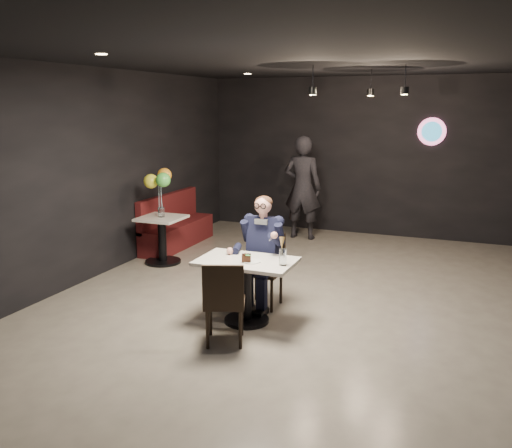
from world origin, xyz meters
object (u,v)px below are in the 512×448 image
at_px(balloon_vase, 161,212).
at_px(passerby, 303,188).
at_px(seated_man, 264,250).
at_px(side_table, 162,238).
at_px(booth_bench, 177,221).
at_px(chair_near, 225,301).
at_px(sundae_glass, 283,257).
at_px(chair_far, 264,271).
at_px(main_table, 247,291).

distance_m(balloon_vase, passerby, 2.89).
distance_m(seated_man, side_table, 2.49).
bearing_deg(seated_man, booth_bench, 138.71).
distance_m(seated_man, balloon_vase, 2.48).
bearing_deg(chair_near, side_table, 112.06).
relative_size(booth_bench, side_table, 2.28).
bearing_deg(sundae_glass, passerby, 104.16).
distance_m(chair_far, balloon_vase, 2.50).
relative_size(booth_bench, passerby, 0.97).
bearing_deg(seated_man, main_table, -90.00).
relative_size(chair_far, sundae_glass, 5.02).
xyz_separation_m(seated_man, balloon_vase, (-2.18, 1.18, 0.11)).
xyz_separation_m(chair_near, balloon_vase, (-2.18, 2.32, 0.37)).
distance_m(main_table, side_table, 2.78).
relative_size(chair_near, sundae_glass, 5.02).
bearing_deg(booth_bench, balloon_vase, -73.30).
relative_size(chair_far, booth_bench, 0.49).
bearing_deg(balloon_vase, booth_bench, 106.70).
bearing_deg(side_table, sundae_glass, -33.90).
bearing_deg(booth_bench, chair_far, -41.29).
bearing_deg(sundae_glass, booth_bench, 136.63).
height_order(booth_bench, passerby, passerby).
xyz_separation_m(booth_bench, side_table, (0.30, -1.00, -0.06)).
height_order(booth_bench, balloon_vase, booth_bench).
bearing_deg(chair_far, passerby, 99.56).
relative_size(main_table, seated_man, 0.76).
bearing_deg(chair_far, side_table, 151.63).
xyz_separation_m(chair_near, booth_bench, (-2.48, 3.32, 0.01)).
height_order(seated_man, side_table, seated_man).
bearing_deg(main_table, booth_bench, 132.27).
bearing_deg(main_table, chair_near, -90.00).
bearing_deg(main_table, balloon_vase, 141.61).
bearing_deg(side_table, main_table, -38.39).
xyz_separation_m(side_table, passerby, (1.57, 2.42, 0.55)).
distance_m(sundae_glass, passerby, 4.32).
xyz_separation_m(main_table, side_table, (-2.18, 1.73, 0.03)).
bearing_deg(chair_far, seated_man, -90.00).
xyz_separation_m(main_table, balloon_vase, (-2.18, 1.73, 0.45)).
bearing_deg(seated_man, side_table, 151.63).
bearing_deg(balloon_vase, sundae_glass, -33.90).
relative_size(chair_near, seated_man, 0.64).
bearing_deg(seated_man, sundae_glass, -52.65).
distance_m(chair_near, side_table, 3.18).
bearing_deg(chair_far, booth_bench, 138.71).
xyz_separation_m(chair_near, side_table, (-2.18, 2.32, -0.05)).
bearing_deg(chair_far, sundae_glass, -52.65).
distance_m(side_table, passerby, 2.94).
distance_m(chair_near, sundae_glass, 0.81).
distance_m(seated_man, booth_bench, 3.31).
xyz_separation_m(booth_bench, passerby, (1.87, 1.42, 0.50)).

